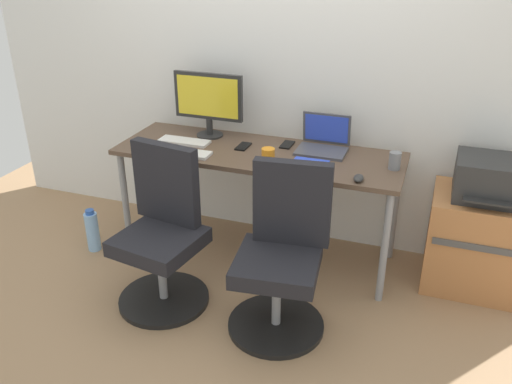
# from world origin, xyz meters

# --- Properties ---
(ground_plane) EXTENTS (5.28, 5.28, 0.00)m
(ground_plane) POSITION_xyz_m (0.00, 0.00, 0.00)
(ground_plane) COLOR #9E7A56
(back_wall) EXTENTS (4.40, 0.04, 2.60)m
(back_wall) POSITION_xyz_m (0.00, 0.39, 1.30)
(back_wall) COLOR white
(back_wall) RESTS_ON ground
(desk) EXTENTS (1.83, 0.61, 0.75)m
(desk) POSITION_xyz_m (0.00, 0.00, 0.69)
(desk) COLOR brown
(desk) RESTS_ON ground
(office_chair_left) EXTENTS (0.54, 0.54, 0.94)m
(office_chair_left) POSITION_xyz_m (-0.36, -0.65, 0.42)
(office_chair_left) COLOR black
(office_chair_left) RESTS_ON ground
(office_chair_right) EXTENTS (0.54, 0.54, 0.94)m
(office_chair_right) POSITION_xyz_m (0.36, -0.64, 0.42)
(office_chair_right) COLOR black
(office_chair_right) RESTS_ON ground
(side_cabinet) EXTENTS (0.58, 0.48, 0.61)m
(side_cabinet) POSITION_xyz_m (1.38, 0.11, 0.30)
(side_cabinet) COLOR #B77542
(side_cabinet) RESTS_ON ground
(printer) EXTENTS (0.38, 0.40, 0.24)m
(printer) POSITION_xyz_m (1.38, 0.11, 0.73)
(printer) COLOR #2D2D2D
(printer) RESTS_ON side_cabinet
(water_bottle_on_floor) EXTENTS (0.09, 0.09, 0.31)m
(water_bottle_on_floor) POSITION_xyz_m (-1.10, -0.34, 0.15)
(water_bottle_on_floor) COLOR #8CBFF2
(water_bottle_on_floor) RESTS_ON ground
(desktop_monitor) EXTENTS (0.48, 0.18, 0.43)m
(desktop_monitor) POSITION_xyz_m (-0.41, 0.16, 1.00)
(desktop_monitor) COLOR #262626
(desktop_monitor) RESTS_ON desk
(open_laptop) EXTENTS (0.31, 0.25, 0.23)m
(open_laptop) POSITION_xyz_m (0.38, 0.16, 0.81)
(open_laptop) COLOR #4C4C51
(open_laptop) RESTS_ON desk
(keyboard_by_monitor) EXTENTS (0.34, 0.12, 0.02)m
(keyboard_by_monitor) POSITION_xyz_m (-0.43, -0.20, 0.76)
(keyboard_by_monitor) COLOR silver
(keyboard_by_monitor) RESTS_ON desk
(keyboard_by_laptop) EXTENTS (0.34, 0.12, 0.02)m
(keyboard_by_laptop) POSITION_xyz_m (-0.52, -0.02, 0.76)
(keyboard_by_laptop) COLOR silver
(keyboard_by_laptop) RESTS_ON desk
(mouse_by_monitor) EXTENTS (0.06, 0.10, 0.03)m
(mouse_by_monitor) POSITION_xyz_m (-0.74, -0.19, 0.77)
(mouse_by_monitor) COLOR #B7B7B7
(mouse_by_monitor) RESTS_ON desk
(mouse_by_laptop) EXTENTS (0.06, 0.10, 0.03)m
(mouse_by_laptop) POSITION_xyz_m (0.68, -0.24, 0.77)
(mouse_by_laptop) COLOR #2D2D2D
(mouse_by_laptop) RESTS_ON desk
(coffee_mug) EXTENTS (0.08, 0.08, 0.09)m
(coffee_mug) POSITION_xyz_m (0.12, -0.16, 0.80)
(coffee_mug) COLOR orange
(coffee_mug) RESTS_ON desk
(pen_cup) EXTENTS (0.07, 0.07, 0.10)m
(pen_cup) POSITION_xyz_m (0.84, -0.00, 0.81)
(pen_cup) COLOR slate
(pen_cup) RESTS_ON desk
(phone_near_laptop) EXTENTS (0.07, 0.14, 0.01)m
(phone_near_laptop) POSITION_xyz_m (0.14, 0.16, 0.76)
(phone_near_laptop) COLOR black
(phone_near_laptop) RESTS_ON desk
(phone_near_monitor) EXTENTS (0.07, 0.14, 0.01)m
(phone_near_monitor) POSITION_xyz_m (-0.12, 0.04, 0.76)
(phone_near_monitor) COLOR black
(phone_near_monitor) RESTS_ON desk
(notebook) EXTENTS (0.21, 0.15, 0.03)m
(notebook) POSITION_xyz_m (0.37, -0.13, 0.77)
(notebook) COLOR blue
(notebook) RESTS_ON desk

